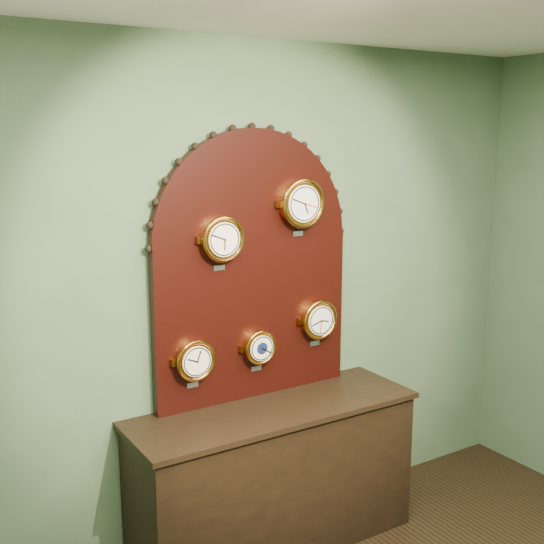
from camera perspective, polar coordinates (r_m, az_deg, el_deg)
wall_back at (r=3.89m, az=-1.95°, el=-1.98°), size 4.00×0.00×4.00m
shop_counter at (r=4.03m, az=0.16°, el=-16.72°), size 1.60×0.50×0.80m
display_board at (r=3.80m, az=-1.60°, el=1.19°), size 1.26×0.06×1.53m
roman_clock at (r=3.62m, az=-4.16°, el=2.74°), size 0.25×0.08×0.30m
arabic_clock at (r=3.85m, az=2.45°, el=5.69°), size 0.28×0.08×0.33m
hygrometer at (r=3.69m, az=-6.41°, el=-7.24°), size 0.22×0.08×0.28m
barometer at (r=3.87m, az=-1.08°, el=-6.20°), size 0.20×0.08×0.25m
tide_clock at (r=4.05m, az=3.84°, el=-3.93°), size 0.24×0.08×0.29m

